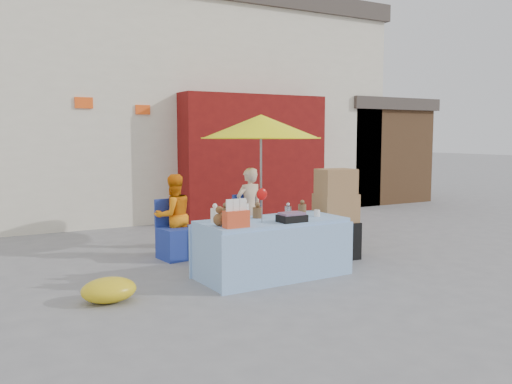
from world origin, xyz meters
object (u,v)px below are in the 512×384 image
market_table (272,247)px  umbrella (261,127)px  chair_left (177,241)px  box_stack (336,217)px  vendor_beige (249,208)px  vendor_orange (173,216)px  chair_right (253,233)px

market_table → umbrella: umbrella is taller
chair_left → market_table: bearing=-72.7°
chair_left → box_stack: size_ratio=0.66×
chair_left → box_stack: bearing=-35.8°
vendor_beige → umbrella: bearing=-160.1°
chair_left → vendor_beige: (1.25, 0.13, 0.38)m
market_table → chair_left: size_ratio=2.24×
vendor_orange → umbrella: 2.02m
market_table → vendor_orange: size_ratio=1.58×
market_table → vendor_orange: 1.79m
chair_left → vendor_orange: size_ratio=0.70×
market_table → box_stack: size_ratio=1.48×
chair_left → umbrella: (1.55, 0.28, 1.64)m
vendor_orange → box_stack: (1.98, -1.24, -0.01)m
vendor_beige → box_stack: (0.73, -1.24, -0.04)m
vendor_orange → vendor_beige: bearing=173.4°
box_stack → umbrella: bearing=107.3°
chair_left → chair_right: (1.25, 0.00, 0.00)m
vendor_orange → vendor_beige: size_ratio=0.96×
vendor_orange → vendor_beige: 1.25m
umbrella → box_stack: 1.95m
chair_left → vendor_beige: 1.31m
vendor_orange → box_stack: box_stack is taller
chair_left → vendor_orange: (0.00, 0.13, 0.35)m
chair_right → umbrella: (0.30, 0.28, 1.64)m
market_table → box_stack: 1.39m
market_table → umbrella: (0.88, 1.79, 1.52)m
vendor_beige → chair_right: bearing=82.6°
chair_left → vendor_beige: size_ratio=0.67×
market_table → chair_right: (0.58, 1.51, -0.11)m
chair_right → box_stack: box_stack is taller
vendor_beige → umbrella: (0.30, 0.15, 1.26)m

